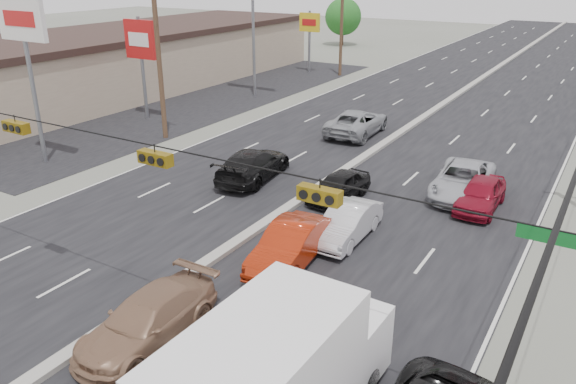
# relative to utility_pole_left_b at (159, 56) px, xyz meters

# --- Properties ---
(ground) EXTENTS (200.00, 200.00, 0.00)m
(ground) POSITION_rel_utility_pole_left_b_xyz_m (12.50, -15.00, -5.11)
(ground) COLOR #606356
(ground) RESTS_ON ground
(road_surface) EXTENTS (20.00, 160.00, 0.02)m
(road_surface) POSITION_rel_utility_pole_left_b_xyz_m (12.50, 15.00, -5.11)
(road_surface) COLOR black
(road_surface) RESTS_ON ground
(center_median) EXTENTS (0.50, 160.00, 0.20)m
(center_median) POSITION_rel_utility_pole_left_b_xyz_m (12.50, 15.00, -5.01)
(center_median) COLOR gray
(center_median) RESTS_ON ground
(strip_mall) EXTENTS (12.00, 42.00, 4.60)m
(strip_mall) POSITION_rel_utility_pole_left_b_xyz_m (-13.50, 10.00, -2.81)
(strip_mall) COLOR tan
(strip_mall) RESTS_ON ground
(parking_lot) EXTENTS (10.00, 42.00, 0.02)m
(parking_lot) POSITION_rel_utility_pole_left_b_xyz_m (-4.50, 10.00, -5.11)
(parking_lot) COLOR black
(parking_lot) RESTS_ON ground
(utility_pole_left_b) EXTENTS (1.60, 0.30, 10.00)m
(utility_pole_left_b) POSITION_rel_utility_pole_left_b_xyz_m (0.00, 0.00, 0.00)
(utility_pole_left_b) COLOR #422D1E
(utility_pole_left_b) RESTS_ON ground
(utility_pole_left_c) EXTENTS (1.60, 0.30, 10.00)m
(utility_pole_left_c) POSITION_rel_utility_pole_left_b_xyz_m (0.00, 25.00, 0.00)
(utility_pole_left_c) COLOR #422D1E
(utility_pole_left_c) RESTS_ON ground
(traffic_signals) EXTENTS (25.00, 0.30, 0.54)m
(traffic_signals) POSITION_rel_utility_pole_left_b_xyz_m (13.90, -15.00, 0.39)
(traffic_signals) COLOR black
(traffic_signals) RESTS_ON ground
(pole_sign_near) EXTENTS (3.50, 0.25, 9.00)m
(pole_sign_near) POSITION_rel_utility_pole_left_b_xyz_m (-2.50, -7.00, 1.91)
(pole_sign_near) COLOR slate
(pole_sign_near) RESTS_ON ground
(pole_sign_mid) EXTENTS (2.60, 0.25, 7.00)m
(pole_sign_mid) POSITION_rel_utility_pole_left_b_xyz_m (-4.50, 3.00, 0.01)
(pole_sign_mid) COLOR slate
(pole_sign_mid) RESTS_ON ground
(pole_sign_far) EXTENTS (2.20, 0.25, 6.00)m
(pole_sign_far) POSITION_rel_utility_pole_left_b_xyz_m (-3.50, 25.00, -0.70)
(pole_sign_far) COLOR slate
(pole_sign_far) RESTS_ON ground
(tree_left_far) EXTENTS (4.80, 4.80, 6.12)m
(tree_left_far) POSITION_rel_utility_pole_left_b_xyz_m (-9.50, 45.00, -1.39)
(tree_left_far) COLOR #382619
(tree_left_far) RESTS_ON ground
(box_truck) EXTENTS (2.64, 7.10, 3.58)m
(box_truck) POSITION_rel_utility_pole_left_b_xyz_m (19.20, -17.15, -3.27)
(box_truck) COLOR black
(box_truck) RESTS_ON ground
(tan_sedan) EXTENTS (2.07, 4.91, 1.41)m
(tan_sedan) POSITION_rel_utility_pole_left_b_xyz_m (13.90, -15.81, -4.40)
(tan_sedan) COLOR #8B664B
(tan_sedan) RESTS_ON ground
(red_sedan) EXTENTS (2.08, 4.76, 1.52)m
(red_sedan) POSITION_rel_utility_pole_left_b_xyz_m (15.09, -9.75, -4.35)
(red_sedan) COLOR #9A2109
(red_sedan) RESTS_ON ground
(queue_car_a) EXTENTS (2.00, 4.02, 1.32)m
(queue_car_a) POSITION_rel_utility_pole_left_b_xyz_m (13.90, -3.37, -4.45)
(queue_car_a) COLOR black
(queue_car_a) RESTS_ON ground
(queue_car_b) EXTENTS (1.52, 4.21, 1.38)m
(queue_car_b) POSITION_rel_utility_pole_left_b_xyz_m (16.00, -6.88, -4.42)
(queue_car_b) COLOR #BCBCBF
(queue_car_b) RESTS_ON ground
(queue_car_c) EXTENTS (2.93, 5.58, 1.50)m
(queue_car_c) POSITION_rel_utility_pole_left_b_xyz_m (18.71, 0.16, -4.36)
(queue_car_c) COLOR #AAACB2
(queue_car_c) RESTS_ON ground
(queue_car_e) EXTENTS (1.69, 4.16, 1.41)m
(queue_car_e) POSITION_rel_utility_pole_left_b_xyz_m (19.83, -1.04, -4.40)
(queue_car_e) COLOR maroon
(queue_car_e) RESTS_ON ground
(oncoming_near) EXTENTS (2.86, 5.61, 1.56)m
(oncoming_near) POSITION_rel_utility_pole_left_b_xyz_m (8.95, -3.19, -4.33)
(oncoming_near) COLOR black
(oncoming_near) RESTS_ON ground
(oncoming_far) EXTENTS (2.92, 5.87, 1.60)m
(oncoming_far) POSITION_rel_utility_pole_left_b_xyz_m (10.09, 6.96, -4.31)
(oncoming_far) COLOR gray
(oncoming_far) RESTS_ON ground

